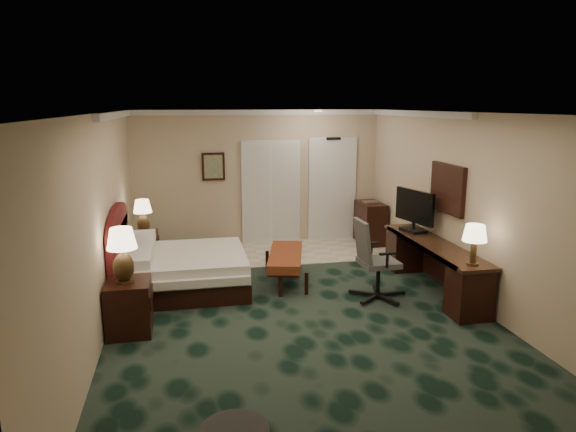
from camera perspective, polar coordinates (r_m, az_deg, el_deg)
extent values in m
cube|color=black|center=(7.22, 1.15, -10.58)|extent=(5.00, 7.50, 0.00)
cube|color=white|center=(6.65, 1.25, 11.38)|extent=(5.00, 7.50, 0.00)
cube|color=beige|center=(10.44, -3.32, 4.28)|extent=(5.00, 0.00, 2.70)
cube|color=beige|center=(3.43, 15.42, -13.37)|extent=(5.00, 0.00, 2.70)
cube|color=beige|center=(6.73, -20.05, -0.96)|extent=(0.00, 7.50, 2.70)
cube|color=beige|center=(7.74, 19.57, 0.74)|extent=(0.00, 7.50, 2.70)
cube|color=beige|center=(10.08, 2.55, -3.83)|extent=(3.20, 1.70, 0.01)
cube|color=white|center=(10.79, 4.91, 2.91)|extent=(1.02, 0.06, 2.18)
cube|color=silver|center=(10.49, -1.92, 2.67)|extent=(1.20, 0.06, 2.10)
cube|color=#557061|center=(10.28, -8.30, 5.46)|extent=(0.45, 0.06, 0.55)
cube|color=white|center=(8.20, 17.29, 2.93)|extent=(0.05, 0.95, 0.75)
cube|color=silver|center=(8.12, -11.19, -6.02)|extent=(1.81, 1.68, 0.57)
cube|color=black|center=(6.80, -17.24, -9.62)|extent=(0.54, 0.61, 0.67)
cube|color=black|center=(9.27, -15.79, -3.73)|extent=(0.51, 0.59, 0.64)
cube|color=maroon|center=(8.29, -0.28, -5.71)|extent=(0.83, 1.52, 0.49)
cube|color=black|center=(8.18, 15.79, -5.47)|extent=(0.56, 2.59, 0.75)
cube|color=black|center=(8.65, 13.85, 0.54)|extent=(0.29, 0.89, 0.70)
cube|color=black|center=(10.64, 9.13, -0.77)|extent=(0.45, 0.81, 0.85)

